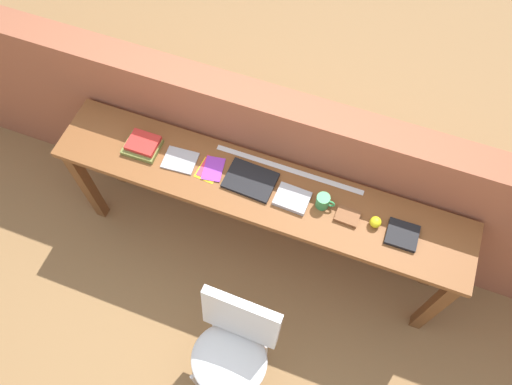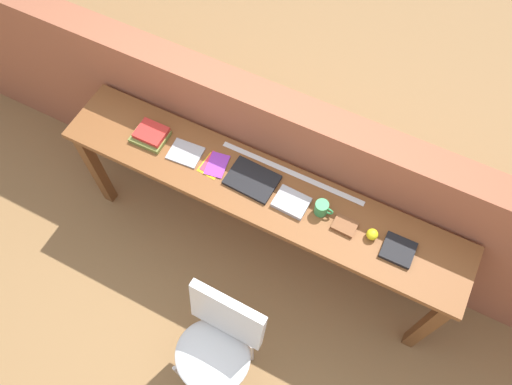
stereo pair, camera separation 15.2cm
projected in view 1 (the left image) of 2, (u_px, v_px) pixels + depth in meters
The scene contains 14 objects.
ground_plane at pixel (244, 282), 3.51m from camera, with size 40.00×40.00×0.00m, color olive.
brick_wall_back at pixel (277, 163), 3.24m from camera, with size 6.00×0.20×1.26m, color #935138.
sideboard at pixel (259, 198), 2.99m from camera, with size 2.50×0.44×0.88m.
chair_white_moulded at pixel (233, 346), 2.79m from camera, with size 0.45×0.46×0.89m.
book_stack_leftmost at pixel (143, 145), 2.97m from camera, with size 0.21×0.17×0.06m.
magazine_cycling at pixel (180, 160), 2.95m from camera, with size 0.19×0.15×0.01m, color #9E9EA3.
pamphlet_pile_colourful at pixel (211, 169), 2.92m from camera, with size 0.16×0.18×0.01m.
book_open_centre at pixel (250, 180), 2.88m from camera, with size 0.29×0.21×0.02m, color black.
book_grey_hardcover at pixel (292, 199), 2.81m from camera, with size 0.19×0.15×0.03m, color #9E9EA3.
mug at pixel (323, 201), 2.77m from camera, with size 0.11×0.08×0.09m.
leather_journal_brown at pixel (347, 216), 2.77m from camera, with size 0.13×0.10×0.02m, color brown.
sports_ball_small at pixel (375, 222), 2.73m from camera, with size 0.06×0.06×0.06m, color yellow.
book_repair_rightmost at pixel (402, 235), 2.71m from camera, with size 0.17×0.16×0.02m, color black.
ruler_metal_back_edge at pixel (289, 169), 2.92m from camera, with size 0.90×0.03×0.00m, color silver.
Camera 1 is at (0.47, -1.00, 3.39)m, focal length 35.00 mm.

